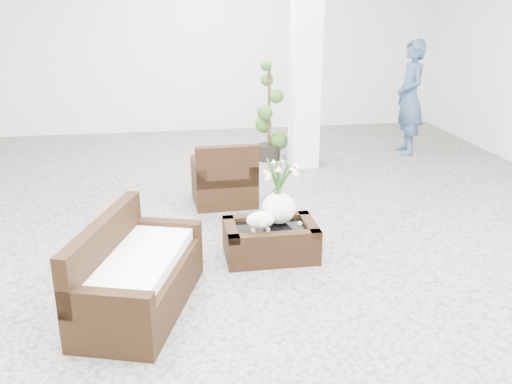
{
  "coord_description": "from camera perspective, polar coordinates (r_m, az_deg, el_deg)",
  "views": [
    {
      "loc": [
        -0.85,
        -5.33,
        2.46
      ],
      "look_at": [
        0.0,
        -0.1,
        0.62
      ],
      "focal_mm": 39.4,
      "sensor_mm": 36.0,
      "label": 1
    }
  ],
  "objects": [
    {
      "name": "ground",
      "position": [
        5.93,
        -0.16,
        -5.35
      ],
      "size": [
        11.0,
        11.0,
        0.0
      ],
      "primitive_type": "plane",
      "color": "gray",
      "rests_on": "ground"
    },
    {
      "name": "coffee_table",
      "position": [
        5.62,
        1.47,
        -5.06
      ],
      "size": [
        0.9,
        0.6,
        0.31
      ],
      "primitive_type": "cube",
      "color": "black",
      "rests_on": "ground"
    },
    {
      "name": "column",
      "position": [
        8.41,
        5.08,
        14.25
      ],
      "size": [
        0.4,
        0.4,
        3.5
      ],
      "primitive_type": "cube",
      "color": "white",
      "rests_on": "ground"
    },
    {
      "name": "shopper",
      "position": [
        9.55,
        15.36,
        9.23
      ],
      "size": [
        0.49,
        0.71,
        1.84
      ],
      "primitive_type": "imported",
      "rotation": [
        0.0,
        0.0,
        -1.65
      ],
      "color": "#2F496A",
      "rests_on": "ground"
    },
    {
      "name": "sheep_figurine",
      "position": [
        5.4,
        0.44,
        -3.05
      ],
      "size": [
        0.28,
        0.23,
        0.21
      ],
      "primitive_type": "ellipsoid",
      "color": "white",
      "rests_on": "coffee_table"
    },
    {
      "name": "loveseat",
      "position": [
        4.72,
        -11.79,
        -7.37
      ],
      "size": [
        1.11,
        1.59,
        0.77
      ],
      "primitive_type": "cube",
      "rotation": [
        0.0,
        0.0,
        1.26
      ],
      "color": "black",
      "rests_on": "ground"
    },
    {
      "name": "armchair",
      "position": [
        7.02,
        -3.3,
        2.1
      ],
      "size": [
        0.79,
        0.76,
        0.8
      ],
      "primitive_type": "cube",
      "rotation": [
        0.0,
        0.0,
        3.19
      ],
      "color": "black",
      "rests_on": "ground"
    },
    {
      "name": "tealight",
      "position": [
        5.62,
        4.46,
        -3.17
      ],
      "size": [
        0.04,
        0.04,
        0.03
      ],
      "primitive_type": "cylinder",
      "color": "white",
      "rests_on": "coffee_table"
    },
    {
      "name": "planter_narcissus",
      "position": [
        5.52,
        2.35,
        0.7
      ],
      "size": [
        0.44,
        0.44,
        0.8
      ],
      "primitive_type": null,
      "color": "white",
      "rests_on": "coffee_table"
    },
    {
      "name": "topiary",
      "position": [
        8.82,
        1.33,
        8.13
      ],
      "size": [
        0.41,
        0.41,
        1.54
      ],
      "primitive_type": null,
      "color": "#2B5019",
      "rests_on": "ground"
    }
  ]
}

